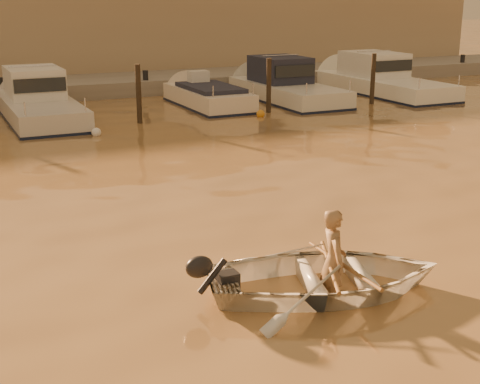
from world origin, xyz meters
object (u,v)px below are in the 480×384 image
waterfront_building (64,32)px  moored_boat_4 (287,85)px  moored_boat_5 (383,79)px  dinghy (326,277)px  moored_boat_3 (208,101)px  moored_boat_2 (39,102)px  person (333,261)px

waterfront_building → moored_boat_4: bearing=-58.2°
moored_boat_5 → waterfront_building: 16.14m
dinghy → waterfront_building: 27.62m
moored_boat_3 → moored_boat_5: 8.42m
moored_boat_2 → waterfront_building: (3.19, 11.00, 1.77)m
moored_boat_2 → waterfront_building: size_ratio=0.17×
moored_boat_4 → moored_boat_5: 4.85m
dinghy → moored_boat_2: bearing=21.1°
person → moored_boat_5: bearing=-22.8°
dinghy → moored_boat_3: size_ratio=0.61×
moored_boat_4 → moored_boat_2: bearing=180.0°
moored_boat_3 → moored_boat_4: (3.56, 0.00, 0.40)m
dinghy → waterfront_building: (1.72, 27.48, 2.15)m
moored_boat_3 → moored_boat_4: 3.58m
moored_boat_3 → moored_boat_4: moored_boat_4 is taller
dinghy → moored_boat_2: (-1.47, 16.48, 0.38)m
moored_boat_5 → person: bearing=-128.9°
moored_boat_2 → person: bearing=-84.6°
dinghy → moored_boat_2: moored_boat_2 is taller
dinghy → waterfront_building: size_ratio=0.08×
moored_boat_2 → waterfront_building: 11.59m
person → moored_boat_4: (8.46, 16.51, 0.13)m
moored_boat_3 → waterfront_building: (-3.27, 11.00, 2.17)m
dinghy → person: person is taller
moored_boat_4 → moored_boat_5: (4.85, 0.00, 0.00)m
dinghy → moored_boat_4: moored_boat_4 is taller
dinghy → moored_boat_5: 21.25m
moored_boat_3 → moored_boat_5: size_ratio=0.69×
dinghy → moored_boat_3: (4.99, 16.48, -0.02)m
moored_boat_3 → moored_boat_5: (8.41, 0.00, 0.40)m
person → moored_boat_3: (4.89, 16.51, -0.27)m
person → moored_boat_2: bearing=21.5°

